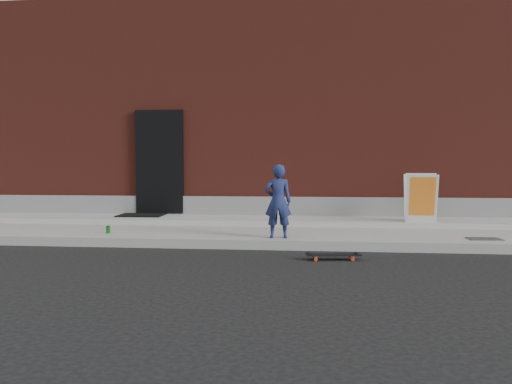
# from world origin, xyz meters

# --- Properties ---
(ground) EXTENTS (80.00, 80.00, 0.00)m
(ground) POSITION_xyz_m (0.00, 0.00, 0.00)
(ground) COLOR black
(ground) RESTS_ON ground
(sidewalk) EXTENTS (20.00, 3.00, 0.15)m
(sidewalk) POSITION_xyz_m (0.00, 1.50, 0.07)
(sidewalk) COLOR gray
(sidewalk) RESTS_ON ground
(apron) EXTENTS (20.00, 1.20, 0.10)m
(apron) POSITION_xyz_m (0.00, 2.40, 0.20)
(apron) COLOR gray
(apron) RESTS_ON sidewalk
(building) EXTENTS (20.00, 8.10, 5.00)m
(building) POSITION_xyz_m (-0.00, 6.99, 2.50)
(building) COLOR #5D2119
(building) RESTS_ON ground
(child) EXTENTS (0.46, 0.33, 1.19)m
(child) POSITION_xyz_m (0.16, 0.30, 0.74)
(child) COLOR #1C244F
(child) RESTS_ON sidewalk
(skateboard) EXTENTS (0.76, 0.28, 0.08)m
(skateboard) POSITION_xyz_m (0.99, -0.72, 0.07)
(skateboard) COLOR #AF2C11
(skateboard) RESTS_ON ground
(pizza_sign) EXTENTS (0.60, 0.69, 0.92)m
(pizza_sign) POSITION_xyz_m (2.75, 1.98, 0.71)
(pizza_sign) COLOR silver
(pizza_sign) RESTS_ON apron
(soda_can) EXTENTS (0.08, 0.08, 0.13)m
(soda_can) POSITION_xyz_m (-2.78, 0.53, 0.22)
(soda_can) COLOR #177420
(soda_can) RESTS_ON sidewalk
(doormat) EXTENTS (0.96, 0.79, 0.03)m
(doormat) POSITION_xyz_m (-2.90, 2.61, 0.26)
(doormat) COLOR black
(doormat) RESTS_ON apron
(utility_plate) EXTENTS (0.51, 0.34, 0.01)m
(utility_plate) POSITION_xyz_m (3.41, 0.48, 0.16)
(utility_plate) COLOR #5A5A5F
(utility_plate) RESTS_ON sidewalk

